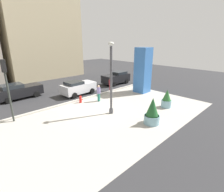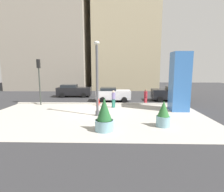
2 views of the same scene
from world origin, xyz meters
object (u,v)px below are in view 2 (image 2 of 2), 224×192
fire_hydrant (98,102)px  traffic_light_corner (39,75)px  potted_plant_mid_plaza (104,116)px  car_far_lane (113,94)px  lamp_post (97,80)px  art_pillar_blue (180,82)px  potted_plant_by_pillar (163,115)px  car_intersection (170,93)px  car_curb_west (74,91)px  pedestrian_by_curb (113,98)px  pedestrian_crossing (146,96)px

fire_hydrant → traffic_light_corner: bearing=178.4°
traffic_light_corner → potted_plant_mid_plaza: bearing=-46.8°
traffic_light_corner → car_far_lane: 8.28m
lamp_post → art_pillar_blue: 7.50m
potted_plant_by_pillar → car_intersection: bearing=71.4°
car_far_lane → traffic_light_corner: bearing=-162.8°
car_intersection → fire_hydrant: bearing=-160.1°
fire_hydrant → traffic_light_corner: size_ratio=0.16×
art_pillar_blue → car_curb_west: (-11.53, 7.78, -1.79)m
lamp_post → traffic_light_corner: size_ratio=1.25×
potted_plant_mid_plaza → car_intersection: bearing=56.1°
pedestrian_by_curb → traffic_light_corner: bearing=171.7°
fire_hydrant → pedestrian_crossing: 5.16m
potted_plant_mid_plaza → traffic_light_corner: 10.90m
potted_plant_by_pillar → traffic_light_corner: traffic_light_corner is taller
art_pillar_blue → potted_plant_mid_plaza: size_ratio=2.56×
lamp_post → car_intersection: (7.91, 7.05, -2.00)m
potted_plant_mid_plaza → traffic_light_corner: traffic_light_corner is taller
potted_plant_mid_plaza → car_far_lane: bearing=88.4°
fire_hydrant → car_curb_west: bearing=124.4°
potted_plant_mid_plaza → car_far_lane: (0.29, 10.11, -0.09)m
art_pillar_blue → fire_hydrant: 8.17m
lamp_post → potted_plant_by_pillar: 5.74m
fire_hydrant → car_intersection: size_ratio=0.18×
traffic_light_corner → car_intersection: 14.86m
car_curb_west → car_intersection: (12.23, -2.77, 0.03)m
car_intersection → car_far_lane: car_intersection is taller
car_intersection → pedestrian_by_curb: 7.75m
art_pillar_blue → fire_hydrant: art_pillar_blue is taller
lamp_post → car_intersection: 10.78m
potted_plant_mid_plaza → car_curb_west: bearing=111.0°
potted_plant_by_pillar → fire_hydrant: potted_plant_by_pillar is taller
potted_plant_by_pillar → fire_hydrant: size_ratio=2.30×
pedestrian_by_curb → fire_hydrant: bearing=149.5°
traffic_light_corner → pedestrian_crossing: bearing=3.8°
potted_plant_by_pillar → lamp_post: bearing=150.5°
car_intersection → car_curb_west: bearing=167.2°
lamp_post → pedestrian_crossing: size_ratio=3.69×
art_pillar_blue → traffic_light_corner: bearing=170.9°
car_curb_west → pedestrian_by_curb: bearing=-50.4°
art_pillar_blue → pedestrian_crossing: size_ratio=3.29×
potted_plant_by_pillar → pedestrian_by_curb: (-3.40, 5.73, 0.16)m
lamp_post → potted_plant_mid_plaza: 4.12m
art_pillar_blue → car_intersection: art_pillar_blue is taller
car_intersection → car_far_lane: size_ratio=1.03×
traffic_light_corner → pedestrian_crossing: (11.19, 0.74, -2.30)m
pedestrian_crossing → potted_plant_mid_plaza: bearing=-114.5°
lamp_post → art_pillar_blue: size_ratio=1.12×
potted_plant_by_pillar → pedestrian_crossing: bearing=89.7°
potted_plant_mid_plaza → car_far_lane: potted_plant_mid_plaza is taller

